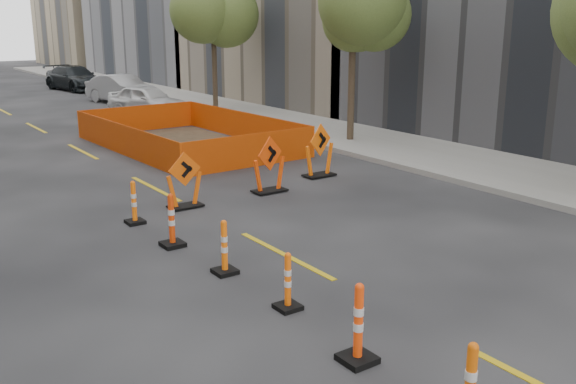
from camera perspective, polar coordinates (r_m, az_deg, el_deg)
ground_plane at (r=9.45m, az=13.98°, el=-12.49°), size 140.00×140.00×0.00m
sidewalk_right at (r=23.64m, az=6.64°, el=4.66°), size 4.00×90.00×0.15m
tree_r_b at (r=22.87m, az=5.82°, el=15.55°), size 2.80×2.80×5.95m
tree_r_c at (r=31.15m, az=-6.68°, el=15.38°), size 2.80×2.80×5.95m
channelizer_3 at (r=8.41m, az=6.28°, el=-11.51°), size 0.43×0.43×1.10m
channelizer_4 at (r=9.83m, az=-0.02°, el=-7.92°), size 0.36×0.36×0.92m
channelizer_5 at (r=11.21m, az=-5.68°, el=-4.88°), size 0.39×0.39×0.98m
channelizer_6 at (r=12.66m, az=-10.31°, el=-2.48°), size 0.42×0.42×1.07m
channelizer_7 at (r=14.27m, az=-13.54°, el=-0.90°), size 0.38×0.38×0.96m
chevron_sign_left at (r=15.20m, az=-9.20°, el=1.05°), size 0.92×0.58×1.34m
chevron_sign_center at (r=16.36m, az=-1.68°, el=2.46°), size 1.10×0.83×1.46m
chevron_sign_right at (r=18.04m, az=2.81°, el=3.72°), size 1.13×0.85×1.51m
safety_fence at (r=22.73m, az=-8.96°, el=5.27°), size 5.06×8.28×1.01m
parked_car_near at (r=30.81m, az=-12.42°, el=7.99°), size 3.02×4.39×1.39m
parked_car_mid at (r=35.57m, az=-14.56°, el=8.85°), size 2.72×4.78×1.49m
parked_car_far at (r=43.17m, az=-18.42°, el=9.59°), size 2.93×5.46×1.51m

